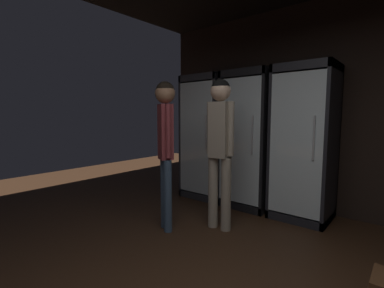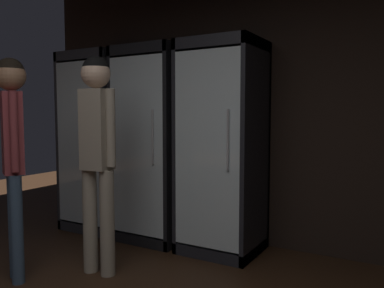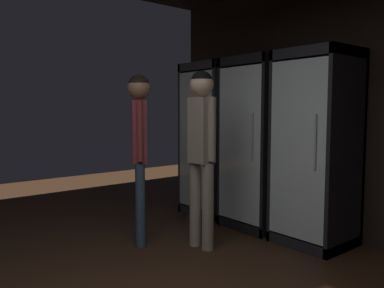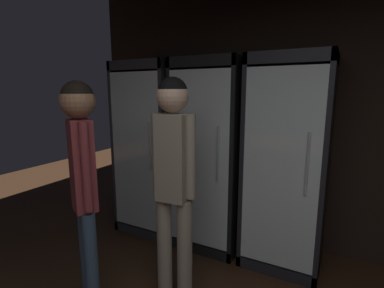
{
  "view_description": "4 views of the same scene",
  "coord_description": "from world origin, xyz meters",
  "px_view_note": "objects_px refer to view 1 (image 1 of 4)",
  "views": [
    {
      "loc": [
        0.48,
        -0.84,
        1.31
      ],
      "look_at": [
        -2.13,
        2.29,
        0.88
      ],
      "focal_mm": 25.45,
      "sensor_mm": 36.0,
      "label": 1
    },
    {
      "loc": [
        0.92,
        -0.53,
        1.27
      ],
      "look_at": [
        -0.72,
        2.29,
        1.02
      ],
      "focal_mm": 36.36,
      "sensor_mm": 36.0,
      "label": 2
    },
    {
      "loc": [
        1.6,
        -0.72,
        1.34
      ],
      "look_at": [
        -2.05,
        2.25,
        0.93
      ],
      "focal_mm": 36.61,
      "sensor_mm": 36.0,
      "label": 3
    },
    {
      "loc": [
        -0.18,
        0.03,
        1.62
      ],
      "look_at": [
        -1.38,
        2.26,
        1.14
      ],
      "focal_mm": 26.72,
      "sensor_mm": 36.0,
      "label": 4
    }
  ],
  "objects_px": {
    "shopper_near": "(220,138)",
    "shopper_far": "(166,134)",
    "cooler_left": "(251,141)",
    "cooler_far_left": "(209,138)",
    "cooler_center": "(305,144)"
  },
  "relations": [
    {
      "from": "cooler_far_left",
      "to": "cooler_left",
      "type": "height_order",
      "value": "same"
    },
    {
      "from": "cooler_center",
      "to": "shopper_far",
      "type": "xyz_separation_m",
      "value": [
        -1.07,
        -1.42,
        0.16
      ]
    },
    {
      "from": "shopper_far",
      "to": "cooler_center",
      "type": "bearing_deg",
      "value": 52.86
    },
    {
      "from": "shopper_far",
      "to": "shopper_near",
      "type": "bearing_deg",
      "value": 42.25
    },
    {
      "from": "cooler_left",
      "to": "shopper_near",
      "type": "height_order",
      "value": "cooler_left"
    },
    {
      "from": "cooler_far_left",
      "to": "cooler_center",
      "type": "xyz_separation_m",
      "value": [
        1.5,
        -0.0,
        0.0
      ]
    },
    {
      "from": "cooler_center",
      "to": "shopper_near",
      "type": "bearing_deg",
      "value": -121.65
    },
    {
      "from": "shopper_near",
      "to": "shopper_far",
      "type": "height_order",
      "value": "shopper_near"
    },
    {
      "from": "shopper_near",
      "to": "cooler_far_left",
      "type": "bearing_deg",
      "value": 131.26
    },
    {
      "from": "cooler_far_left",
      "to": "cooler_center",
      "type": "relative_size",
      "value": 1.0
    },
    {
      "from": "cooler_far_left",
      "to": "cooler_left",
      "type": "bearing_deg",
      "value": -0.01
    },
    {
      "from": "shopper_near",
      "to": "shopper_far",
      "type": "xyz_separation_m",
      "value": [
        -0.45,
        -0.41,
        0.05
      ]
    },
    {
      "from": "cooler_left",
      "to": "cooler_center",
      "type": "distance_m",
      "value": 0.75
    },
    {
      "from": "shopper_near",
      "to": "shopper_far",
      "type": "relative_size",
      "value": 1.02
    },
    {
      "from": "cooler_center",
      "to": "shopper_near",
      "type": "relative_size",
      "value": 1.13
    }
  ]
}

